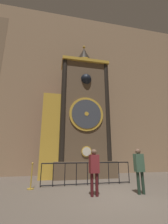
{
  "coord_description": "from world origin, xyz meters",
  "views": [
    {
      "loc": [
        -2.24,
        -5.2,
        1.51
      ],
      "look_at": [
        -0.23,
        4.36,
        4.09
      ],
      "focal_mm": 24.0,
      "sensor_mm": 36.0,
      "label": 1
    }
  ],
  "objects_px": {
    "clock_tower": "(80,116)",
    "visitor_near": "(94,167)",
    "visitor_far": "(139,166)",
    "stanchion_post": "(31,180)"
  },
  "relations": [
    {
      "from": "visitor_far",
      "to": "visitor_near",
      "type": "bearing_deg",
      "value": 176.31
    },
    {
      "from": "visitor_near",
      "to": "visitor_far",
      "type": "bearing_deg",
      "value": -9.96
    },
    {
      "from": "stanchion_post",
      "to": "clock_tower",
      "type": "bearing_deg",
      "value": 44.67
    },
    {
      "from": "stanchion_post",
      "to": "visitor_near",
      "type": "bearing_deg",
      "value": -33.46
    },
    {
      "from": "clock_tower",
      "to": "visitor_near",
      "type": "distance_m",
      "value": 4.9
    },
    {
      "from": "visitor_far",
      "to": "stanchion_post",
      "type": "distance_m",
      "value": 4.42
    },
    {
      "from": "clock_tower",
      "to": "visitor_far",
      "type": "distance_m",
      "value": 5.22
    },
    {
      "from": "visitor_near",
      "to": "stanchion_post",
      "type": "xyz_separation_m",
      "value": [
        -2.32,
        1.53,
        -0.61
      ]
    },
    {
      "from": "clock_tower",
      "to": "visitor_near",
      "type": "xyz_separation_m",
      "value": [
        -0.15,
        -3.97,
        -2.86
      ]
    },
    {
      "from": "visitor_far",
      "to": "clock_tower",
      "type": "bearing_deg",
      "value": 110.87
    }
  ]
}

